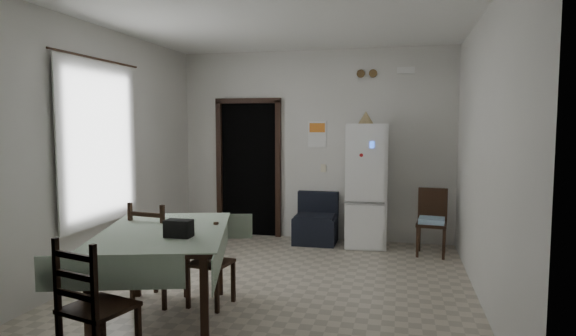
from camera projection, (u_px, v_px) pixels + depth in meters
The scene contains 25 objects.
ground at pixel (278, 284), 5.34m from camera, with size 4.50×4.50×0.00m, color #ADA28D.
ceiling at pixel (277, 17), 5.09m from camera, with size 4.20×4.50×0.02m, color white, non-canonical shape.
wall_back at pixel (314, 145), 7.40m from camera, with size 4.20×0.02×2.90m, color silver, non-canonical shape.
wall_front at pixel (188, 174), 3.03m from camera, with size 4.20×0.02×2.90m, color silver, non-canonical shape.
wall_left at pixel (106, 151), 5.70m from camera, with size 0.02×4.50×2.90m, color silver, non-canonical shape.
wall_right at pixel (484, 157), 4.73m from camera, with size 0.02×4.50×2.90m, color silver, non-canonical shape.
doorway at pixel (253, 168), 7.87m from camera, with size 1.06×0.52×2.22m.
window_recess at pixel (91, 143), 5.50m from camera, with size 0.10×1.20×1.60m, color silver.
curtain at pixel (100, 143), 5.48m from camera, with size 0.02×1.45×1.85m, color silver.
curtain_rod at pixel (98, 59), 5.39m from camera, with size 0.02×0.02×1.60m, color black.
calendar at pixel (317, 134), 7.36m from camera, with size 0.28×0.02×0.40m, color white.
calendar_image at pixel (317, 128), 7.34m from camera, with size 0.24×0.01×0.14m, color orange.
light_switch at pixel (323, 168), 7.38m from camera, with size 0.08×0.02×0.12m, color beige.
vent_left at pixel (361, 74), 7.13m from camera, with size 0.12×0.12×0.03m, color brown.
vent_right at pixel (373, 73), 7.08m from camera, with size 0.12×0.12×0.03m, color brown.
emergency_light at pixel (406, 70), 6.95m from camera, with size 0.25×0.07×0.09m, color white.
fridge at pixel (366, 185), 6.95m from camera, with size 0.58×0.58×1.78m, color white, non-canonical shape.
tan_cone at pixel (366, 117), 6.85m from camera, with size 0.22×0.22×0.18m, color tan.
navy_seat at pixel (316, 218), 7.16m from camera, with size 0.62×0.60×0.75m, color black, non-canonical shape.
corner_chair at pixel (432, 223), 6.48m from camera, with size 0.39×0.39×0.90m, color black, non-canonical shape.
dining_table at pixel (165, 277), 4.25m from camera, with size 1.06×1.61×0.84m, color #93A88F, non-canonical shape.
black_bag at pixel (179, 228), 3.94m from camera, with size 0.22×0.13×0.14m, color black.
dining_chair_far_left at pixel (159, 251), 4.78m from camera, with size 0.43×0.43×1.01m, color black, non-canonical shape.
dining_chair_far_right at pixel (211, 262), 4.68m from camera, with size 0.37×0.37×0.87m, color black, non-canonical shape.
dining_chair_near_head at pixel (99, 305), 3.36m from camera, with size 0.43×0.43×1.00m, color black, non-canonical shape.
Camera 1 is at (1.31, -5.04, 1.76)m, focal length 30.00 mm.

